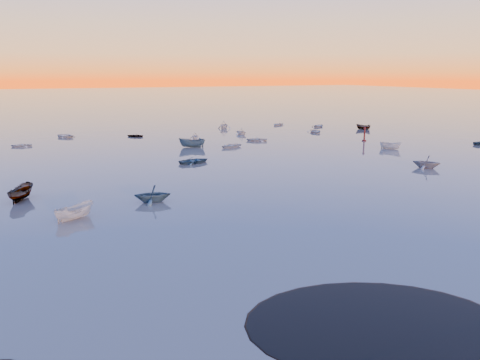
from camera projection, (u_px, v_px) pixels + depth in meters
ground at (111, 125)px, 114.28m from camera, size 600.00×600.00×0.00m
mud_lobes at (443, 309)px, 24.98m from camera, size 140.00×6.00×0.07m
moored_fleet at (164, 154)px, 72.73m from camera, size 124.00×58.00×1.20m
boat_near_center at (75, 219)px, 40.46m from camera, size 3.03×4.05×1.29m
boat_near_right at (426, 168)px, 62.18m from camera, size 3.89×3.53×1.28m
channel_marker at (364, 135)px, 86.64m from camera, size 0.80×0.80×2.83m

